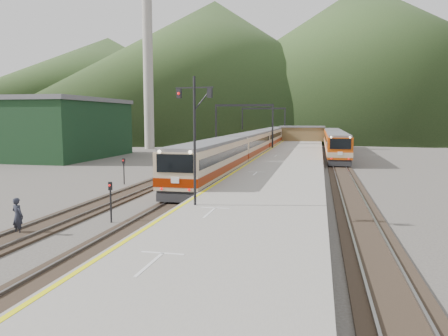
% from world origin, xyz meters
% --- Properties ---
extents(ground, '(400.00, 400.00, 0.00)m').
position_xyz_m(ground, '(0.00, 0.00, 0.00)').
color(ground, '#47423D').
rests_on(ground, ground).
extents(track_main, '(2.60, 200.00, 0.23)m').
position_xyz_m(track_main, '(0.00, 40.00, 0.07)').
color(track_main, black).
rests_on(track_main, ground).
extents(track_far, '(2.60, 200.00, 0.23)m').
position_xyz_m(track_far, '(-5.00, 40.00, 0.07)').
color(track_far, black).
rests_on(track_far, ground).
extents(track_second, '(2.60, 200.00, 0.23)m').
position_xyz_m(track_second, '(11.50, 40.00, 0.07)').
color(track_second, black).
rests_on(track_second, ground).
extents(platform, '(8.00, 100.00, 1.00)m').
position_xyz_m(platform, '(5.60, 38.00, 0.50)').
color(platform, gray).
rests_on(platform, ground).
extents(gantry_near, '(9.55, 0.25, 8.00)m').
position_xyz_m(gantry_near, '(-2.85, 55.00, 5.59)').
color(gantry_near, black).
rests_on(gantry_near, ground).
extents(gantry_far, '(9.55, 0.25, 8.00)m').
position_xyz_m(gantry_far, '(-2.85, 80.00, 5.59)').
color(gantry_far, black).
rests_on(gantry_far, ground).
extents(warehouse, '(14.50, 20.50, 8.60)m').
position_xyz_m(warehouse, '(-28.00, 42.00, 4.32)').
color(warehouse, black).
rests_on(warehouse, ground).
extents(smokestack, '(1.80, 1.80, 30.00)m').
position_xyz_m(smokestack, '(-22.00, 62.00, 15.00)').
color(smokestack, '#9E998E').
rests_on(smokestack, ground).
extents(station_shed, '(9.40, 4.40, 3.10)m').
position_xyz_m(station_shed, '(5.60, 78.00, 2.57)').
color(station_shed, brown).
rests_on(station_shed, platform).
extents(hill_a, '(180.00, 180.00, 60.00)m').
position_xyz_m(hill_a, '(-40.00, 190.00, 30.00)').
color(hill_a, '#26401C').
rests_on(hill_a, ground).
extents(hill_b, '(220.00, 220.00, 75.00)m').
position_xyz_m(hill_b, '(30.00, 230.00, 37.50)').
color(hill_b, '#26401C').
rests_on(hill_b, ground).
extents(hill_d, '(200.00, 200.00, 55.00)m').
position_xyz_m(hill_d, '(-120.00, 240.00, 27.50)').
color(hill_d, '#26401C').
rests_on(hill_d, ground).
extents(main_train, '(3.04, 104.17, 3.71)m').
position_xyz_m(main_train, '(0.00, 63.92, 2.08)').
color(main_train, tan).
rests_on(main_train, track_main).
extents(second_train, '(2.87, 39.08, 3.50)m').
position_xyz_m(second_train, '(11.50, 55.89, 1.98)').
color(second_train, '#BE4309').
rests_on(second_train, track_second).
extents(signal_mast, '(2.19, 0.47, 6.98)m').
position_xyz_m(signal_mast, '(2.52, 7.77, 5.25)').
color(signal_mast, black).
rests_on(signal_mast, platform).
extents(short_signal_a, '(0.26, 0.23, 2.27)m').
position_xyz_m(short_signal_a, '(-2.02, 6.78, 1.46)').
color(short_signal_a, black).
rests_on(short_signal_a, ground).
extents(short_signal_b, '(0.24, 0.19, 2.27)m').
position_xyz_m(short_signal_b, '(-3.24, 24.24, 1.46)').
color(short_signal_b, black).
rests_on(short_signal_b, ground).
extents(short_signal_c, '(0.24, 0.19, 2.27)m').
position_xyz_m(short_signal_c, '(-7.45, 19.98, 1.46)').
color(short_signal_c, black).
rests_on(short_signal_c, ground).
extents(worker, '(0.77, 0.60, 1.85)m').
position_xyz_m(worker, '(-5.40, 3.54, 0.93)').
color(worker, '#21232E').
rests_on(worker, ground).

